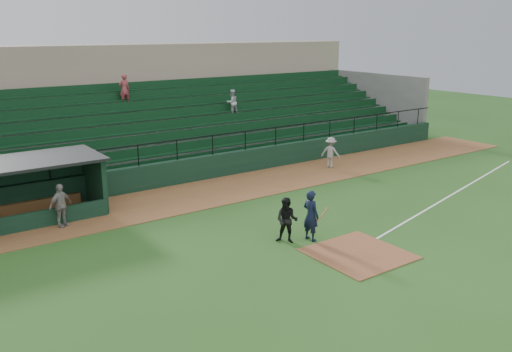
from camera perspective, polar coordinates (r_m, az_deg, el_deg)
ground at (r=19.37m, az=8.65°, el=-7.20°), size 90.00×90.00×0.00m
warning_track at (r=25.36m, az=-3.92°, el=-1.56°), size 40.00×4.00×0.03m
home_plate_dirt at (r=18.72m, az=10.79°, el=-8.07°), size 3.00×3.00×0.03m
foul_line at (r=25.93m, az=19.67°, el=-2.09°), size 17.49×4.44×0.01m
stadium_structure at (r=32.21m, az=-11.93°, el=5.95°), size 38.00×13.08×6.40m
batter_at_plate at (r=19.35m, az=5.83°, el=-4.17°), size 1.06×0.73×1.86m
umpire at (r=19.10m, az=3.29°, el=-4.71°), size 0.99×1.02×1.65m
runner at (r=29.60m, az=7.91°, el=2.49°), size 1.07×1.24×1.67m
dugout_player_a at (r=21.81m, az=-19.98°, el=-2.94°), size 1.07×0.76×1.68m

